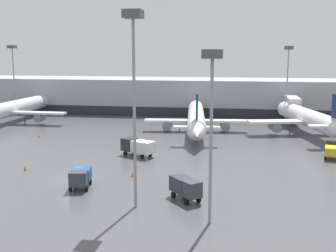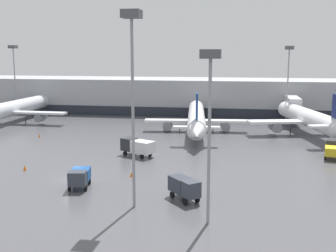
% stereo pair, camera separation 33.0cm
% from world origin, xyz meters
% --- Properties ---
extents(ground_plane, '(320.00, 320.00, 0.00)m').
position_xyz_m(ground_plane, '(0.00, 0.00, 0.00)').
color(ground_plane, '#4C4C51').
extents(terminal_building, '(160.00, 26.27, 9.00)m').
position_xyz_m(terminal_building, '(0.10, 61.94, 4.49)').
color(terminal_building, '#9EA0A5').
rests_on(terminal_building, ground_plane).
extents(parked_jet_0, '(26.52, 39.72, 8.88)m').
position_xyz_m(parked_jet_0, '(-30.37, 38.14, 3.23)').
color(parked_jet_0, silver).
rests_on(parked_jet_0, ground_plane).
extents(parked_jet_1, '(23.59, 34.09, 8.93)m').
position_xyz_m(parked_jet_1, '(33.57, 35.16, 3.24)').
color(parked_jet_1, white).
rests_on(parked_jet_1, ground_plane).
extents(parked_jet_3, '(20.88, 39.26, 9.00)m').
position_xyz_m(parked_jet_3, '(11.86, 35.31, 2.81)').
color(parked_jet_3, white).
rests_on(parked_jet_3, ground_plane).
extents(service_truck_0, '(5.74, 4.30, 2.63)m').
position_xyz_m(service_truck_0, '(5.02, 13.35, 1.59)').
color(service_truck_0, silver).
rests_on(service_truck_0, ground_plane).
extents(service_truck_1, '(3.14, 5.18, 2.53)m').
position_xyz_m(service_truck_1, '(34.34, 17.12, 1.42)').
color(service_truck_1, gold).
rests_on(service_truck_1, ground_plane).
extents(service_truck_2, '(2.75, 4.38, 2.30)m').
position_xyz_m(service_truck_2, '(1.93, -2.82, 1.38)').
color(service_truck_2, '#19478C').
rests_on(service_truck_2, ground_plane).
extents(service_truck_3, '(3.93, 4.20, 2.41)m').
position_xyz_m(service_truck_3, '(14.59, -4.96, 1.49)').
color(service_truck_3, '#2D333D').
rests_on(service_truck_3, ground_plane).
extents(traffic_cone_0, '(0.48, 0.48, 0.60)m').
position_xyz_m(traffic_cone_0, '(6.85, 2.56, 0.30)').
color(traffic_cone_0, orange).
rests_on(traffic_cone_0, ground_plane).
extents(traffic_cone_1, '(0.36, 0.36, 0.72)m').
position_xyz_m(traffic_cone_1, '(-16.64, 24.51, 0.36)').
color(traffic_cone_1, orange).
rests_on(traffic_cone_1, ground_plane).
extents(traffic_cone_2, '(0.42, 0.42, 0.76)m').
position_xyz_m(traffic_cone_2, '(-8.13, 3.02, 0.38)').
color(traffic_cone_2, orange).
rests_on(traffic_cone_2, ground_plane).
extents(apron_light_mast_1, '(1.80, 1.80, 19.69)m').
position_xyz_m(apron_light_mast_1, '(9.78, -7.83, 15.39)').
color(apron_light_mast_1, gray).
rests_on(apron_light_mast_1, ground_plane).
extents(apron_light_mast_4, '(1.80, 1.80, 17.20)m').
position_xyz_m(apron_light_mast_4, '(30.82, 49.00, 13.68)').
color(apron_light_mast_4, gray).
rests_on(apron_light_mast_4, ground_plane).
extents(apron_light_mast_5, '(1.80, 1.80, 15.93)m').
position_xyz_m(apron_light_mast_5, '(17.56, -10.83, 12.79)').
color(apron_light_mast_5, gray).
rests_on(apron_light_mast_5, ground_plane).
extents(apron_light_mast_6, '(1.80, 1.80, 17.58)m').
position_xyz_m(apron_light_mast_6, '(-36.17, 51.53, 13.95)').
color(apron_light_mast_6, gray).
rests_on(apron_light_mast_6, ground_plane).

